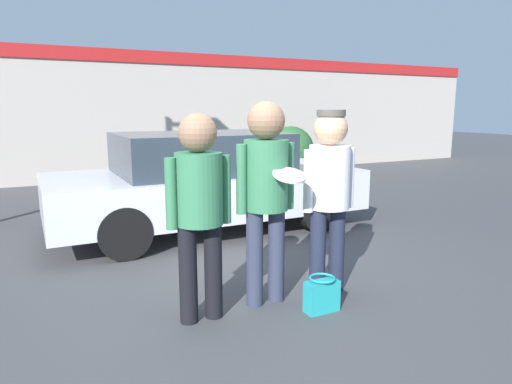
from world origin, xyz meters
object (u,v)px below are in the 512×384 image
Objects in this scene: handbag at (322,295)px; parked_car_near at (205,181)px; shrub at (291,149)px; person_middle_with_frisbee at (266,183)px; person_left at (199,199)px; person_right at (329,184)px.

parked_car_near is at bearing 88.24° from handbag.
handbag is at bearing -119.36° from shrub.
shrub is at bearing 47.48° from parked_car_near.
handbag is (0.34, -0.39, -0.95)m from person_middle_with_frisbee.
handbag is at bearing -18.69° from person_left.
parked_car_near is at bearing 94.11° from person_right.
shrub is (5.32, 7.38, -0.39)m from person_left.
person_middle_with_frisbee is 1.08m from handbag.
person_middle_with_frisbee is at bearing 175.61° from person_right.
person_right is 8.42m from shrub.
person_middle_with_frisbee is at bearing -122.60° from shrub.
person_middle_with_frisbee is at bearing 131.62° from handbag.
parked_car_near is (-0.20, 2.74, -0.34)m from person_right.
handbag is (-4.34, -7.71, -0.49)m from shrub.
person_left is at bearing -179.70° from person_right.
person_middle_with_frisbee reaches higher than person_right.
person_middle_with_frisbee is at bearing 4.99° from person_left.
person_left is 1.28m from person_right.
shrub is at bearing 54.20° from person_left.
person_right is at bearing -4.39° from person_middle_with_frisbee.
person_right reaches higher than person_left.
shrub is at bearing 61.24° from person_right.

